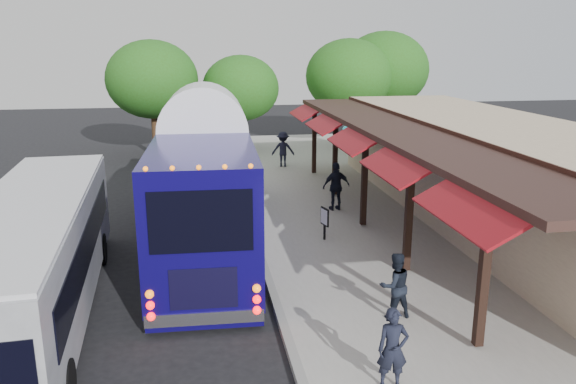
{
  "coord_description": "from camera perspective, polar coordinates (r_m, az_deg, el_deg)",
  "views": [
    {
      "loc": [
        -1.7,
        -13.47,
        6.14
      ],
      "look_at": [
        1.0,
        2.76,
        1.8
      ],
      "focal_mm": 35.0,
      "sensor_mm": 36.0,
      "label": 1
    }
  ],
  "objects": [
    {
      "name": "ground",
      "position": [
        14.9,
        -2.07,
        -9.57
      ],
      "size": [
        90.0,
        90.0,
        0.0
      ],
      "primitive_type": "plane",
      "color": "black",
      "rests_on": "ground"
    },
    {
      "name": "sidewalk",
      "position": [
        19.66,
        11.0,
        -3.46
      ],
      "size": [
        10.0,
        40.0,
        0.15
      ],
      "primitive_type": "cube",
      "color": "#9E9B93",
      "rests_on": "ground"
    },
    {
      "name": "curb",
      "position": [
        18.57,
        -3.52,
        -4.31
      ],
      "size": [
        0.2,
        40.0,
        0.16
      ],
      "primitive_type": "cube",
      "color": "gray",
      "rests_on": "ground"
    },
    {
      "name": "station_shelter",
      "position": [
        20.62,
        20.1,
        1.85
      ],
      "size": [
        8.15,
        20.0,
        3.6
      ],
      "color": "tan",
      "rests_on": "ground"
    },
    {
      "name": "coach_bus",
      "position": [
        17.71,
        -8.38,
        1.52
      ],
      "size": [
        3.05,
        12.47,
        3.96
      ],
      "rotation": [
        0.0,
        0.0,
        -0.04
      ],
      "color": "#0E0754",
      "rests_on": "ground"
    },
    {
      "name": "city_bus",
      "position": [
        13.94,
        -24.29,
        -5.75
      ],
      "size": [
        2.92,
        10.63,
        2.82
      ],
      "rotation": [
        0.0,
        0.0,
        0.06
      ],
      "color": "gray",
      "rests_on": "ground"
    },
    {
      "name": "ped_a",
      "position": [
        10.48,
        10.59,
        -15.41
      ],
      "size": [
        0.6,
        0.43,
        1.53
      ],
      "primitive_type": "imported",
      "rotation": [
        0.0,
        0.0,
        -0.12
      ],
      "color": "black",
      "rests_on": "sidewalk"
    },
    {
      "name": "ped_b",
      "position": [
        12.93,
        10.81,
        -9.31
      ],
      "size": [
        0.83,
        0.69,
        1.53
      ],
      "primitive_type": "imported",
      "rotation": [
        0.0,
        0.0,
        3.3
      ],
      "color": "black",
      "rests_on": "sidewalk"
    },
    {
      "name": "ped_c",
      "position": [
        20.82,
        4.92,
        0.58
      ],
      "size": [
        1.11,
        0.6,
        1.8
      ],
      "primitive_type": "imported",
      "rotation": [
        0.0,
        0.0,
        3.3
      ],
      "color": "black",
      "rests_on": "sidewalk"
    },
    {
      "name": "ped_d",
      "position": [
        28.27,
        -0.51,
        4.37
      ],
      "size": [
        1.24,
        0.85,
        1.76
      ],
      "primitive_type": "imported",
      "rotation": [
        0.0,
        0.0,
        2.96
      ],
      "color": "black",
      "rests_on": "sidewalk"
    },
    {
      "name": "sign_board",
      "position": [
        17.64,
        3.74,
        -2.68
      ],
      "size": [
        0.17,
        0.47,
        1.04
      ],
      "rotation": [
        0.0,
        0.0,
        0.27
      ],
      "color": "black",
      "rests_on": "sidewalk"
    },
    {
      "name": "tree_left",
      "position": [
        32.51,
        -4.82,
        10.46
      ],
      "size": [
        4.36,
        4.36,
        5.58
      ],
      "color": "#382314",
      "rests_on": "ground"
    },
    {
      "name": "tree_mid",
      "position": [
        33.6,
        6.22,
        11.61
      ],
      "size": [
        5.08,
        5.08,
        6.5
      ],
      "color": "#382314",
      "rests_on": "ground"
    },
    {
      "name": "tree_right",
      "position": [
        35.59,
        9.75,
        12.14
      ],
      "size": [
        5.42,
        5.42,
        6.94
      ],
      "color": "#382314",
      "rests_on": "ground"
    },
    {
      "name": "tree_far",
      "position": [
        32.14,
        -13.65,
        11.05
      ],
      "size": [
        5.01,
        5.01,
        6.42
      ],
      "color": "#382314",
      "rests_on": "ground"
    }
  ]
}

